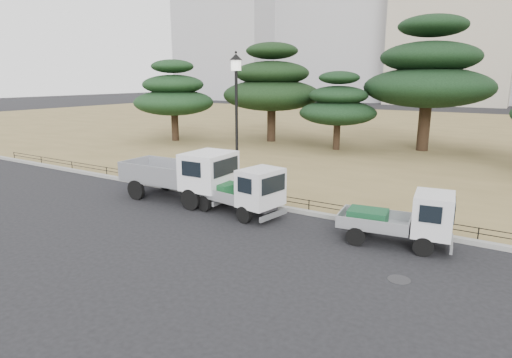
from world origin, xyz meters
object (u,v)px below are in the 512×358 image
Objects in this scene: street_lamp at (236,102)px; tarp_pile at (147,172)px; truck_large at (183,173)px; truck_kei_front at (243,191)px; truck_kei_rear at (404,218)px.

street_lamp reaches higher than tarp_pile.
street_lamp is (1.88, 1.37, 2.99)m from truck_large.
truck_large is at bearing -175.89° from truck_kei_front.
street_lamp reaches higher than truck_kei_rear.
truck_large reaches higher than tarp_pile.
tarp_pile is at bearing 178.42° from street_lamp.
truck_kei_rear is (9.36, -0.20, -0.35)m from truck_large.
street_lamp is at bearing 139.50° from truck_kei_front.
truck_kei_rear is 2.22× the size of tarp_pile.
truck_large is 3.32m from truck_kei_front.
street_lamp is (-7.48, 1.56, 3.34)m from truck_kei_rear.
tarp_pile is at bearing 156.46° from truck_large.
truck_kei_front is (3.29, -0.29, -0.28)m from truck_large.
street_lamp is 6.83m from tarp_pile.
truck_large is at bearing -143.99° from street_lamp.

